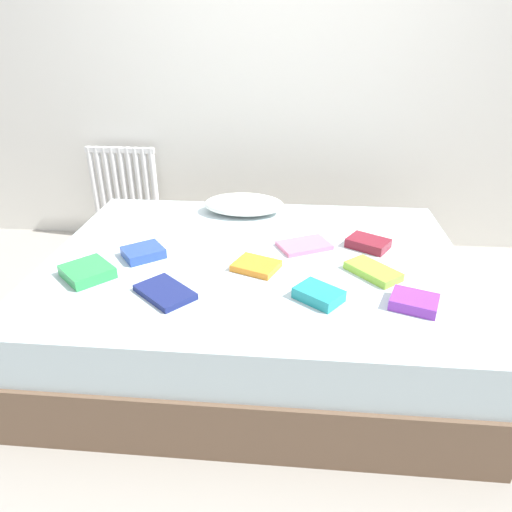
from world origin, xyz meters
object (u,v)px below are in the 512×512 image
object	(u,v)px
textbook_blue	(143,252)
textbook_navy	(165,292)
bed	(255,302)
textbook_orange	(256,266)
radiator	(124,186)
textbook_purple	(414,302)
textbook_teal	(319,295)
textbook_green	(87,272)
textbook_lime	(373,271)
textbook_maroon	(368,243)
pillow	(244,204)
textbook_pink	(304,245)

from	to	relation	value
textbook_blue	textbook_navy	bearing A→B (deg)	-97.16
bed	textbook_orange	size ratio (longest dim) A/B	10.46
radiator	textbook_purple	xyz separation A→B (m)	(1.73, -1.57, 0.09)
textbook_purple	textbook_navy	distance (m)	1.00
textbook_blue	textbook_teal	size ratio (longest dim) A/B	0.99
radiator	textbook_green	world-z (taller)	radiator
textbook_blue	textbook_lime	bearing A→B (deg)	-41.94
textbook_blue	textbook_green	world-z (taller)	textbook_green
bed	textbook_blue	xyz separation A→B (m)	(-0.53, -0.04, 0.28)
bed	textbook_navy	bearing A→B (deg)	-132.06
radiator	textbook_maroon	world-z (taller)	radiator
textbook_blue	textbook_maroon	size ratio (longest dim) A/B	0.92
bed	textbook_purple	world-z (taller)	textbook_purple
textbook_purple	textbook_teal	xyz separation A→B (m)	(-0.37, 0.02, 0.00)
textbook_navy	textbook_lime	distance (m)	0.91
textbook_lime	textbook_navy	bearing A→B (deg)	-115.44
radiator	pillow	size ratio (longest dim) A/B	1.24
bed	textbook_lime	distance (m)	0.61
bed	textbook_maroon	size ratio (longest dim) A/B	10.41
textbook_purple	textbook_orange	bearing A→B (deg)	178.34
textbook_blue	textbook_green	xyz separation A→B (m)	(-0.19, -0.21, 0.00)
pillow	textbook_teal	size ratio (longest dim) A/B	2.60
radiator	textbook_navy	xyz separation A→B (m)	(0.74, -1.57, 0.09)
textbook_green	textbook_teal	size ratio (longest dim) A/B	1.11
pillow	textbook_purple	world-z (taller)	pillow
radiator	textbook_teal	world-z (taller)	radiator
pillow	textbook_lime	size ratio (longest dim) A/B	1.94
bed	textbook_lime	size ratio (longest dim) A/B	8.35
radiator	textbook_teal	xyz separation A→B (m)	(1.36, -1.55, 0.10)
textbook_maroon	textbook_pink	xyz separation A→B (m)	(-0.31, -0.03, -0.01)
textbook_purple	textbook_navy	world-z (taller)	textbook_purple
textbook_green	textbook_maroon	distance (m)	1.33
pillow	textbook_purple	bearing A→B (deg)	-50.38
textbook_pink	radiator	bearing A→B (deg)	113.75
textbook_purple	textbook_navy	bearing A→B (deg)	-159.91
radiator	pillow	xyz separation A→B (m)	(0.96, -0.64, 0.13)
bed	textbook_pink	world-z (taller)	textbook_pink
pillow	textbook_blue	xyz separation A→B (m)	(-0.41, -0.61, -0.03)
pillow	textbook_maroon	bearing A→B (deg)	-31.62
bed	textbook_green	bearing A→B (deg)	-160.50
pillow	textbook_orange	xyz separation A→B (m)	(0.13, -0.68, -0.04)
pillow	bed	bearing A→B (deg)	-78.26
textbook_orange	textbook_navy	world-z (taller)	textbook_orange
textbook_teal	textbook_maroon	world-z (taller)	textbook_teal
textbook_lime	textbook_green	bearing A→B (deg)	-125.47
textbook_pink	textbook_green	bearing A→B (deg)	174.95
textbook_maroon	textbook_purple	bearing A→B (deg)	-46.88
textbook_orange	textbook_navy	bearing A→B (deg)	-121.70
textbook_teal	textbook_maroon	size ratio (longest dim) A/B	0.93
textbook_orange	textbook_purple	size ratio (longest dim) A/B	1.09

